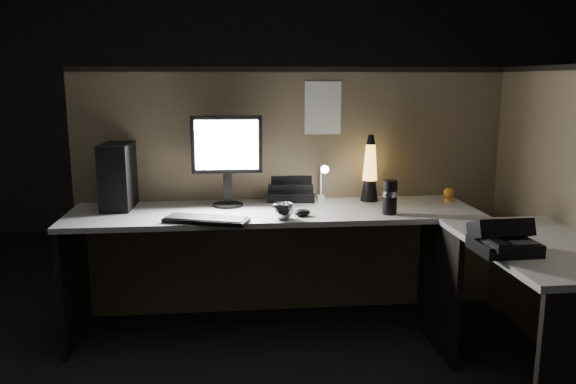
{
  "coord_description": "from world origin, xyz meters",
  "views": [
    {
      "loc": [
        -0.4,
        -2.49,
        1.45
      ],
      "look_at": [
        -0.1,
        0.35,
        0.88
      ],
      "focal_mm": 35.0,
      "sensor_mm": 36.0,
      "label": 1
    }
  ],
  "objects": [
    {
      "name": "floor",
      "position": [
        0.0,
        0.0,
        0.0
      ],
      "size": [
        6.0,
        6.0,
        0.0
      ],
      "primitive_type": "plane",
      "color": "black",
      "rests_on": "ground"
    },
    {
      "name": "room_shell",
      "position": [
        0.0,
        0.0,
        1.62
      ],
      "size": [
        6.0,
        6.0,
        6.0
      ],
      "color": "silver",
      "rests_on": "ground"
    },
    {
      "name": "partition_back",
      "position": [
        0.0,
        0.93,
        0.75
      ],
      "size": [
        2.66,
        0.06,
        1.5
      ],
      "primitive_type": "cube",
      "color": "brown",
      "rests_on": "ground"
    },
    {
      "name": "partition_right",
      "position": [
        1.33,
        0.1,
        0.75
      ],
      "size": [
        0.06,
        1.66,
        1.5
      ],
      "primitive_type": "cube",
      "color": "brown",
      "rests_on": "ground"
    },
    {
      "name": "desk",
      "position": [
        0.18,
        0.25,
        0.58
      ],
      "size": [
        2.6,
        1.6,
        0.73
      ],
      "color": "#A6A39D",
      "rests_on": "ground"
    },
    {
      "name": "pc_tower",
      "position": [
        -1.03,
        0.76,
        0.92
      ],
      "size": [
        0.17,
        0.36,
        0.37
      ],
      "primitive_type": "cube",
      "rotation": [
        0.0,
        0.0,
        -0.03
      ],
      "color": "black",
      "rests_on": "desk"
    },
    {
      "name": "monitor",
      "position": [
        -0.41,
        0.74,
        1.05
      ],
      "size": [
        0.41,
        0.17,
        0.52
      ],
      "rotation": [
        0.0,
        0.0,
        -0.02
      ],
      "color": "black",
      "rests_on": "desk"
    },
    {
      "name": "keyboard",
      "position": [
        -0.52,
        0.36,
        0.74
      ],
      "size": [
        0.46,
        0.28,
        0.02
      ],
      "primitive_type": "cube",
      "rotation": [
        0.0,
        0.0,
        -0.33
      ],
      "color": "black",
      "rests_on": "desk"
    },
    {
      "name": "mouse",
      "position": [
        -0.01,
        0.44,
        0.75
      ],
      "size": [
        0.12,
        0.1,
        0.04
      ],
      "primitive_type": "ellipsoid",
      "rotation": [
        0.0,
        0.0,
        0.41
      ],
      "color": "black",
      "rests_on": "desk"
    },
    {
      "name": "clip_lamp",
      "position": [
        0.15,
        0.76,
        0.87
      ],
      "size": [
        0.05,
        0.18,
        0.24
      ],
      "color": "silver",
      "rests_on": "desk"
    },
    {
      "name": "organizer",
      "position": [
        -0.03,
        0.89,
        0.78
      ],
      "size": [
        0.3,
        0.27,
        0.21
      ],
      "rotation": [
        0.0,
        0.0,
        -0.1
      ],
      "color": "black",
      "rests_on": "desk"
    },
    {
      "name": "lava_lamp",
      "position": [
        0.45,
        0.79,
        0.9
      ],
      "size": [
        0.11,
        0.11,
        0.4
      ],
      "color": "black",
      "rests_on": "desk"
    },
    {
      "name": "travel_mug",
      "position": [
        0.47,
        0.43,
        0.82
      ],
      "size": [
        0.08,
        0.08,
        0.19
      ],
      "primitive_type": "cylinder",
      "color": "black",
      "rests_on": "desk"
    },
    {
      "name": "steel_mug",
      "position": [
        -0.12,
        0.38,
        0.77
      ],
      "size": [
        0.11,
        0.11,
        0.09
      ],
      "primitive_type": "imported",
      "rotation": [
        0.0,
        0.0,
        -0.03
      ],
      "color": "#B6B6BD",
      "rests_on": "desk"
    },
    {
      "name": "figurine",
      "position": [
        0.92,
        0.72,
        0.78
      ],
      "size": [
        0.06,
        0.06,
        0.06
      ],
      "primitive_type": "sphere",
      "color": "orange",
      "rests_on": "desk"
    },
    {
      "name": "pinned_paper",
      "position": [
        0.17,
        0.9,
        1.29
      ],
      "size": [
        0.22,
        0.0,
        0.32
      ],
      "primitive_type": "cube",
      "color": "white",
      "rests_on": "partition_back"
    },
    {
      "name": "desk_phone",
      "position": [
        0.76,
        -0.29,
        0.79
      ],
      "size": [
        0.26,
        0.27,
        0.15
      ],
      "rotation": [
        0.0,
        0.0,
        0.04
      ],
      "color": "black",
      "rests_on": "desk"
    }
  ]
}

